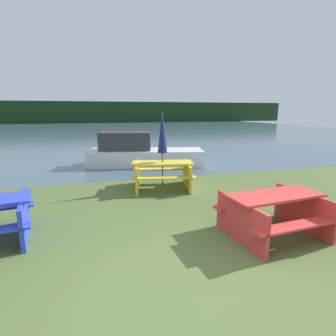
% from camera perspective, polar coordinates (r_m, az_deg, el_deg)
% --- Properties ---
extents(ground_plane, '(60.00, 60.00, 0.00)m').
position_cam_1_polar(ground_plane, '(3.56, 7.19, -26.48)').
color(ground_plane, '#516633').
extents(water, '(60.00, 50.00, 0.00)m').
position_cam_1_polar(water, '(33.45, -13.84, 8.14)').
color(water, '#425B6B').
rests_on(water, ground_plane).
extents(far_treeline, '(80.00, 1.60, 4.00)m').
position_cam_1_polar(far_treeline, '(53.37, -14.77, 11.68)').
color(far_treeline, '#193319').
rests_on(far_treeline, water).
extents(picnic_table_red, '(1.83, 1.52, 0.78)m').
position_cam_1_polar(picnic_table_red, '(5.15, 22.00, -8.61)').
color(picnic_table_red, red).
rests_on(picnic_table_red, ground_plane).
extents(picnic_table_yellow, '(1.97, 1.69, 0.78)m').
position_cam_1_polar(picnic_table_yellow, '(7.63, -1.19, -0.97)').
color(picnic_table_yellow, yellow).
rests_on(picnic_table_yellow, ground_plane).
extents(umbrella_navy, '(0.28, 0.28, 2.21)m').
position_cam_1_polar(umbrella_navy, '(7.45, -1.23, 7.63)').
color(umbrella_navy, brown).
rests_on(umbrella_navy, ground_plane).
extents(boat, '(4.89, 2.48, 1.38)m').
position_cam_1_polar(boat, '(10.99, -5.92, 3.23)').
color(boat, silver).
rests_on(boat, water).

